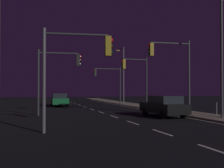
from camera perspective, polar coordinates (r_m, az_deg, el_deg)
ground_plane at (r=21.44m, az=0.01°, el=-6.53°), size 112.00×112.00×0.00m
sidewalk_right at (r=23.95m, az=14.85°, el=-5.76°), size 2.64×77.00×0.14m
lane_markings_center at (r=24.81m, az=-2.22°, el=-5.78°), size 0.14×50.00×0.01m
lane_edge_line at (r=27.72m, az=6.71°, el=-5.28°), size 0.14×53.00×0.01m
car at (r=20.91m, az=10.46°, el=-4.39°), size 2.05×4.49×1.57m
car_oncoming at (r=33.99m, az=-10.67°, el=-3.13°), size 1.87×4.42×1.57m
traffic_light_near_right at (r=36.31m, az=-0.80°, el=1.26°), size 3.70×0.34×4.81m
traffic_light_far_right at (r=22.29m, az=-11.01°, el=2.92°), size 3.37×0.44×5.12m
traffic_light_near_left at (r=28.97m, az=4.90°, el=2.35°), size 2.93×0.48×5.23m
traffic_light_mid_left at (r=13.40m, az=-7.39°, el=4.91°), size 3.32×0.59×4.89m
traffic_light_far_center at (r=21.70m, az=12.15°, el=4.31°), size 3.40×0.40×5.63m
street_lamp_across_street at (r=37.85m, az=2.14°, el=2.87°), size 0.70×1.81×7.56m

